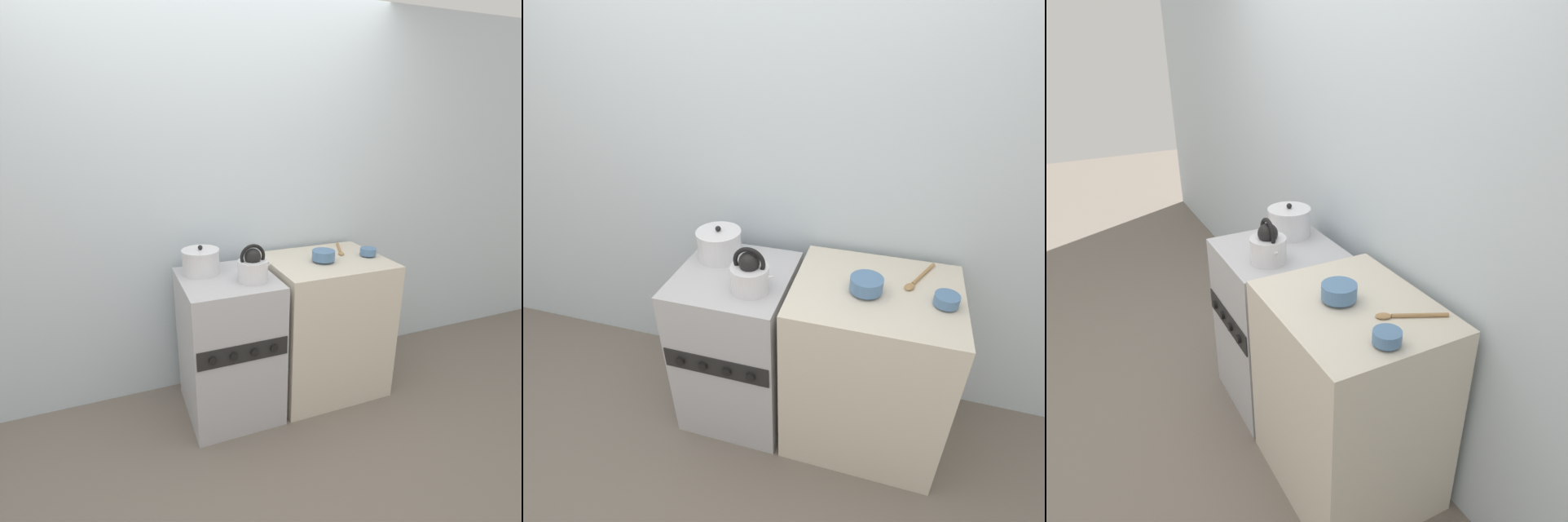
{
  "view_description": "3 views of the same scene",
  "coord_description": "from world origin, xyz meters",
  "views": [
    {
      "loc": [
        -0.62,
        -1.86,
        1.76
      ],
      "look_at": [
        0.22,
        0.32,
        0.97
      ],
      "focal_mm": 28.0,
      "sensor_mm": 36.0,
      "label": 1
    },
    {
      "loc": [
        0.68,
        -1.22,
        1.98
      ],
      "look_at": [
        0.25,
        0.28,
        1.02
      ],
      "focal_mm": 28.0,
      "sensor_mm": 36.0,
      "label": 2
    },
    {
      "loc": [
        2.12,
        -0.65,
        1.96
      ],
      "look_at": [
        0.31,
        0.29,
        0.97
      ],
      "focal_mm": 35.0,
      "sensor_mm": 36.0,
      "label": 3
    }
  ],
  "objects": [
    {
      "name": "cooking_pot",
      "position": [
        -0.12,
        0.41,
        0.98
      ],
      "size": [
        0.23,
        0.23,
        0.18
      ],
      "color": "silver",
      "rests_on": "stove"
    },
    {
      "name": "stove",
      "position": [
        0.0,
        0.28,
        0.45
      ],
      "size": [
        0.55,
        0.59,
        0.91
      ],
      "color": "#B2B2B7",
      "rests_on": "ground_plane"
    },
    {
      "name": "kettle",
      "position": [
        0.12,
        0.18,
        0.99
      ],
      "size": [
        0.21,
        0.17,
        0.22
      ],
      "color": "silver",
      "rests_on": "stove"
    },
    {
      "name": "ground_plane",
      "position": [
        0.0,
        0.0,
        0.0
      ],
      "size": [
        12.0,
        12.0,
        0.0
      ],
      "primitive_type": "plane",
      "color": "#70665B"
    },
    {
      "name": "counter",
      "position": [
        0.68,
        0.3,
        0.47
      ],
      "size": [
        0.75,
        0.61,
        0.93
      ],
      "color": "beige",
      "rests_on": "ground_plane"
    },
    {
      "name": "enamel_bowl",
      "position": [
        0.63,
        0.27,
        0.97
      ],
      "size": [
        0.14,
        0.14,
        0.07
      ],
      "color": "#4C729E",
      "rests_on": "counter"
    },
    {
      "name": "wooden_spoon",
      "position": [
        0.85,
        0.43,
        0.94
      ],
      "size": [
        0.15,
        0.26,
        0.02
      ],
      "color": "#A37A4C",
      "rests_on": "counter"
    },
    {
      "name": "wall_back",
      "position": [
        0.0,
        0.68,
        1.25
      ],
      "size": [
        7.0,
        0.06,
        2.5
      ],
      "color": "silver",
      "rests_on": "ground_plane"
    },
    {
      "name": "small_ceramic_bowl",
      "position": [
        0.96,
        0.26,
        0.96
      ],
      "size": [
        0.1,
        0.1,
        0.05
      ],
      "color": "#4C729E",
      "rests_on": "counter"
    }
  ]
}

